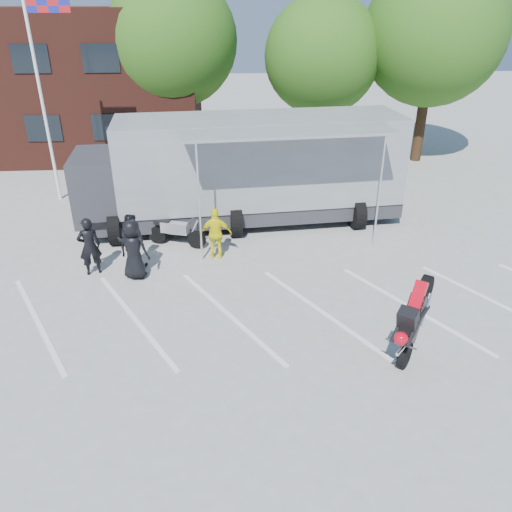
{
  "coord_description": "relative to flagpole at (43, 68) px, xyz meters",
  "views": [
    {
      "loc": [
        0.14,
        -9.77,
        7.17
      ],
      "look_at": [
        0.95,
        1.73,
        1.3
      ],
      "focal_mm": 35.0,
      "sensor_mm": 36.0,
      "label": 1
    }
  ],
  "objects": [
    {
      "name": "office_building",
      "position": [
        -3.76,
        8.0,
        -1.55
      ],
      "size": [
        18.0,
        8.0,
        7.0
      ],
      "primitive_type": "cube",
      "color": "#4D2118",
      "rests_on": "ground"
    },
    {
      "name": "stunt_bike_rider",
      "position": [
        10.66,
        -10.76,
        -5.05
      ],
      "size": [
        1.77,
        1.94,
        2.12
      ],
      "primitive_type": null,
      "rotation": [
        0.0,
        0.0,
        -0.66
      ],
      "color": "black",
      "rests_on": "ground"
    },
    {
      "name": "parking_bay_lines",
      "position": [
        6.24,
        -9.0,
        -5.05
      ],
      "size": [
        18.09,
        13.33,
        0.01
      ],
      "primitive_type": "cube",
      "rotation": [
        0.0,
        0.0,
        0.52
      ],
      "color": "white",
      "rests_on": "ground"
    },
    {
      "name": "spectator_leather_c",
      "position": [
        3.63,
        -6.14,
        -4.2
      ],
      "size": [
        0.86,
        0.69,
        1.7
      ],
      "primitive_type": "imported",
      "rotation": [
        0.0,
        0.0,
        3.08
      ],
      "color": "black",
      "rests_on": "ground"
    },
    {
      "name": "spectator_hivis",
      "position": [
        6.14,
        -5.74,
        -4.23
      ],
      "size": [
        0.98,
        0.44,
        1.65
      ],
      "primitive_type": "imported",
      "rotation": [
        0.0,
        0.0,
        3.11
      ],
      "color": "#FFF60D",
      "rests_on": "ground"
    },
    {
      "name": "tree_mid",
      "position": [
        11.24,
        5.0,
        -0.11
      ],
      "size": [
        5.44,
        5.44,
        7.68
      ],
      "color": "#382314",
      "rests_on": "ground"
    },
    {
      "name": "transporter_truck",
      "position": [
        7.22,
        -2.94,
        -5.05
      ],
      "size": [
        12.34,
        6.78,
        3.77
      ],
      "primitive_type": null,
      "rotation": [
        0.0,
        0.0,
        0.09
      ],
      "color": "gray",
      "rests_on": "ground"
    },
    {
      "name": "tree_right",
      "position": [
        16.24,
        4.5,
        0.82
      ],
      "size": [
        6.46,
        6.46,
        9.12
      ],
      "color": "#382314",
      "rests_on": "ground"
    },
    {
      "name": "parked_motorcycle",
      "position": [
        4.84,
        -4.77,
        -5.05
      ],
      "size": [
        2.13,
        1.32,
        1.06
      ],
      "primitive_type": null,
      "rotation": [
        0.0,
        0.0,
        1.23
      ],
      "color": "silver",
      "rests_on": "ground"
    },
    {
      "name": "flagpole",
      "position": [
        0.0,
        0.0,
        0.0
      ],
      "size": [
        1.61,
        0.12,
        8.0
      ],
      "color": "white",
      "rests_on": "ground"
    },
    {
      "name": "tree_left",
      "position": [
        4.24,
        6.0,
        0.51
      ],
      "size": [
        6.12,
        6.12,
        8.64
      ],
      "color": "#382314",
      "rests_on": "ground"
    },
    {
      "name": "ground",
      "position": [
        6.24,
        -10.0,
        -5.05
      ],
      "size": [
        100.0,
        100.0,
        0.0
      ],
      "primitive_type": "plane",
      "color": "#A8A8A3",
      "rests_on": "ground"
    },
    {
      "name": "spectator_leather_b",
      "position": [
        2.49,
        -6.5,
        -4.17
      ],
      "size": [
        0.75,
        0.63,
        1.76
      ],
      "primitive_type": "imported",
      "rotation": [
        0.0,
        0.0,
        3.52
      ],
      "color": "black",
      "rests_on": "ground"
    },
    {
      "name": "spectator_leather_a",
      "position": [
        3.8,
        -6.83,
        -4.16
      ],
      "size": [
        1.01,
        0.83,
        1.79
      ],
      "primitive_type": "imported",
      "rotation": [
        0.0,
        0.0,
        2.81
      ],
      "color": "black",
      "rests_on": "ground"
    }
  ]
}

